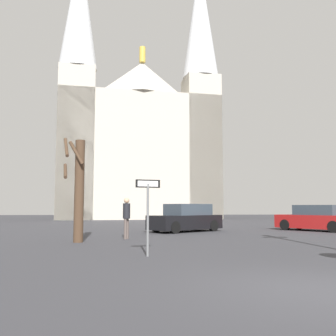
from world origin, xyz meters
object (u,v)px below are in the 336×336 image
(cathedral, at_px, (137,141))
(pedestrian_walking, at_px, (127,214))
(parked_car_near_black, at_px, (186,219))
(parked_car_far_red, at_px, (316,219))
(bare_tree, at_px, (78,187))
(one_way_arrow_sign, at_px, (148,206))

(cathedral, height_order, pedestrian_walking, cathedral)
(cathedral, height_order, parked_car_near_black, cathedral)
(pedestrian_walking, bearing_deg, parked_car_near_black, 55.58)
(parked_car_far_red, relative_size, pedestrian_walking, 2.55)
(cathedral, bearing_deg, bare_tree, -94.34)
(parked_car_near_black, distance_m, parked_car_far_red, 7.62)
(parked_car_near_black, distance_m, pedestrian_walking, 5.73)
(parked_car_near_black, bearing_deg, one_way_arrow_sign, -103.14)
(parked_car_far_red, bearing_deg, parked_car_near_black, -179.55)
(parked_car_near_black, height_order, parked_car_far_red, parked_car_near_black)
(cathedral, distance_m, parked_car_far_red, 28.30)
(bare_tree, bearing_deg, parked_car_near_black, 50.03)
(cathedral, distance_m, parked_car_near_black, 26.51)
(parked_car_far_red, bearing_deg, cathedral, 112.72)
(bare_tree, distance_m, pedestrian_walking, 2.60)
(cathedral, xyz_separation_m, pedestrian_walking, (-0.45, -29.61, -8.31))
(cathedral, xyz_separation_m, one_way_arrow_sign, (0.29, -35.54, -7.99))
(pedestrian_walking, bearing_deg, one_way_arrow_sign, -82.82)
(one_way_arrow_sign, bearing_deg, parked_car_far_red, 46.64)
(one_way_arrow_sign, bearing_deg, bare_tree, 120.32)
(one_way_arrow_sign, height_order, bare_tree, bare_tree)
(one_way_arrow_sign, xyz_separation_m, parked_car_far_red, (10.11, 10.70, -0.71))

